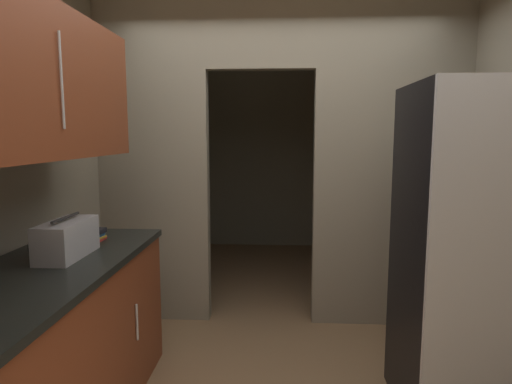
# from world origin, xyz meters

# --- Properties ---
(kitchen_partition) EXTENTS (3.02, 0.12, 2.76)m
(kitchen_partition) POSITION_xyz_m (0.04, 1.39, 1.47)
(kitchen_partition) COLOR gray
(kitchen_partition) RESTS_ON ground
(adjoining_room_shell) EXTENTS (3.02, 2.66, 2.76)m
(adjoining_room_shell) POSITION_xyz_m (0.00, 3.18, 1.38)
(adjoining_room_shell) COLOR gray
(adjoining_room_shell) RESTS_ON ground
(refrigerator) EXTENTS (0.80, 0.74, 1.86)m
(refrigerator) POSITION_xyz_m (1.11, 0.17, 0.93)
(refrigerator) COLOR black
(refrigerator) RESTS_ON ground
(lower_cabinet_run) EXTENTS (0.69, 1.94, 0.93)m
(lower_cabinet_run) POSITION_xyz_m (-1.17, -0.24, 0.47)
(lower_cabinet_run) COLOR brown
(lower_cabinet_run) RESTS_ON ground
(upper_cabinet_counterside) EXTENTS (0.36, 1.75, 0.73)m
(upper_cabinet_counterside) POSITION_xyz_m (-1.17, -0.24, 1.83)
(upper_cabinet_counterside) COLOR brown
(boombox) EXTENTS (0.20, 0.41, 0.22)m
(boombox) POSITION_xyz_m (-1.14, 0.02, 1.03)
(boombox) COLOR #B2B2B7
(boombox) RESTS_ON lower_cabinet_run
(book_stack) EXTENTS (0.14, 0.15, 0.08)m
(book_stack) POSITION_xyz_m (-1.15, 0.37, 0.97)
(book_stack) COLOR red
(book_stack) RESTS_ON lower_cabinet_run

